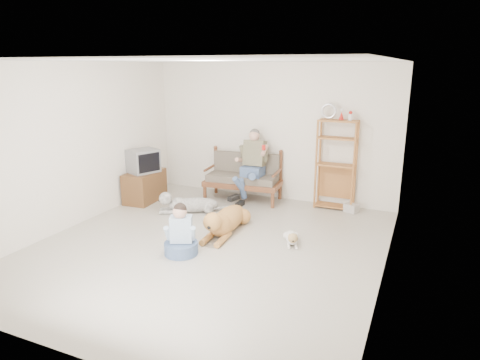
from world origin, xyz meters
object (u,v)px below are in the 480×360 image
at_px(loveseat, 244,176).
at_px(tv_stand, 144,186).
at_px(etagere, 336,164).
at_px(golden_retriever, 225,221).

relative_size(loveseat, tv_stand, 1.68).
relative_size(etagere, tv_stand, 2.13).
relative_size(etagere, golden_retriever, 1.19).
relative_size(loveseat, etagere, 0.79).
xyz_separation_m(loveseat, tv_stand, (-1.78, -0.90, -0.19)).
bearing_deg(etagere, tv_stand, -163.33).
distance_m(loveseat, etagere, 1.84).
bearing_deg(tv_stand, golden_retriever, -25.31).
distance_m(loveseat, tv_stand, 2.01).
bearing_deg(golden_retriever, tv_stand, 154.16).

